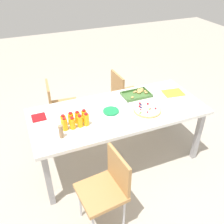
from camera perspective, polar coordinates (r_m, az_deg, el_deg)
ground_plane at (r=3.36m, az=1.31°, el=-10.47°), size 12.00×12.00×0.00m
party_table at (r=2.92m, az=1.49°, el=-0.70°), size 2.02×0.88×0.76m
chair_far_left at (r=3.54m, az=-11.99°, el=1.64°), size 0.43×0.43×0.83m
chair_far_right at (r=3.75m, az=2.81°, el=4.36°), size 0.42×0.42×0.83m
chair_near_left at (r=2.39m, az=-1.05°, el=-16.54°), size 0.44×0.44×0.83m
juice_bottle_0 at (r=2.58m, az=-10.74°, el=-2.79°), size 0.05×0.05×0.15m
juice_bottle_1 at (r=2.59m, az=-9.03°, el=-2.58°), size 0.06×0.06×0.14m
juice_bottle_2 at (r=2.61m, az=-7.32°, el=-2.09°), size 0.06×0.06×0.14m
juice_bottle_3 at (r=2.62m, az=-5.90°, el=-1.72°), size 0.06×0.06×0.15m
juice_bottle_4 at (r=2.65m, az=-11.05°, el=-1.97°), size 0.06×0.06×0.13m
juice_bottle_5 at (r=2.66m, az=-9.38°, el=-1.51°), size 0.06×0.06×0.14m
juice_bottle_6 at (r=2.66m, az=-7.89°, el=-1.27°), size 0.06×0.06×0.14m
juice_bottle_7 at (r=2.68m, az=-6.39°, el=-0.90°), size 0.06×0.06×0.14m
fruit_pizza at (r=2.89m, az=8.04°, el=0.52°), size 0.32×0.32×0.05m
snack_tray at (r=3.19m, az=5.80°, el=4.14°), size 0.35×0.23×0.04m
plate_stack at (r=2.84m, az=-0.23°, el=0.19°), size 0.18×0.18×0.02m
napkin_stack at (r=2.86m, az=-16.42°, el=-1.19°), size 0.15×0.15×0.01m
cardboard_tube at (r=2.49m, az=-11.57°, el=-4.42°), size 0.04×0.04×0.14m
paper_folder at (r=3.32m, az=13.83°, el=4.29°), size 0.29×0.23×0.01m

